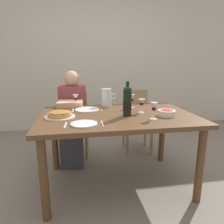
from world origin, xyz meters
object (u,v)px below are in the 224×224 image
object	(u,v)px
wine_glass_left_diner	(154,107)
diner_left	(72,115)
wine_glass_spare	(142,103)
salad_bowl	(167,112)
dinner_plate_left_setting	(87,110)
water_pitcher	(106,99)
dining_table	(117,123)
wine_bottle	(127,101)
baked_tart	(60,115)
wine_glass_right_diner	(132,98)
chair_left	(74,119)
wine_glass_centre	(76,98)
dinner_plate_right_setting	(84,124)
chair_right	(136,116)

from	to	relation	value
wine_glass_left_diner	diner_left	bearing A→B (deg)	130.50
wine_glass_spare	salad_bowl	bearing A→B (deg)	-40.65
dinner_plate_left_setting	water_pitcher	bearing A→B (deg)	33.94
dining_table	wine_bottle	distance (m)	0.26
dining_table	baked_tart	distance (m)	0.57
wine_glass_right_diner	chair_left	distance (m)	0.97
diner_left	baked_tart	bearing A→B (deg)	86.24
wine_glass_right_diner	wine_glass_centre	distance (m)	0.64
wine_glass_right_diner	chair_left	bearing A→B (deg)	137.29
wine_glass_right_diner	dinner_plate_right_setting	xyz separation A→B (m)	(-0.55, -0.56, -0.10)
dining_table	wine_glass_spare	xyz separation A→B (m)	(0.25, 0.03, 0.19)
salad_bowl	dining_table	bearing A→B (deg)	162.51
wine_glass_right_diner	dinner_plate_left_setting	bearing A→B (deg)	-176.31
dining_table	wine_glass_centre	xyz separation A→B (m)	(-0.41, 0.42, 0.20)
wine_glass_spare	chair_left	size ratio (longest dim) A/B	0.16
water_pitcher	salad_bowl	bearing A→B (deg)	-46.50
baked_tart	dinner_plate_right_setting	xyz separation A→B (m)	(0.21, -0.27, -0.02)
wine_glass_left_diner	salad_bowl	bearing A→B (deg)	28.72
chair_right	dinner_plate_left_setting	bearing A→B (deg)	44.82
wine_bottle	salad_bowl	xyz separation A→B (m)	(0.37, -0.07, -0.11)
chair_right	wine_glass_left_diner	bearing A→B (deg)	85.40
wine_glass_centre	chair_left	distance (m)	0.59
water_pitcher	wine_glass_left_diner	bearing A→B (deg)	-61.50
wine_glass_right_diner	wine_glass_centre	xyz separation A→B (m)	(-0.62, 0.15, -0.00)
salad_bowl	dinner_plate_right_setting	bearing A→B (deg)	-169.03
dining_table	wine_bottle	world-z (taller)	wine_bottle
water_pitcher	baked_tart	world-z (taller)	water_pitcher
wine_bottle	salad_bowl	distance (m)	0.39
wine_glass_centre	chair_right	xyz separation A→B (m)	(0.86, 0.45, -0.37)
chair_right	wine_bottle	bearing A→B (deg)	72.43
dining_table	water_pitcher	world-z (taller)	water_pitcher
water_pitcher	chair_right	xyz separation A→B (m)	(0.51, 0.48, -0.36)
wine_glass_right_diner	chair_right	bearing A→B (deg)	68.16
salad_bowl	chair_left	distance (m)	1.39
wine_glass_spare	wine_glass_right_diner	bearing A→B (deg)	99.37
salad_bowl	wine_glass_centre	xyz separation A→B (m)	(-0.86, 0.56, 0.07)
salad_bowl	wine_glass_centre	bearing A→B (deg)	146.84
water_pitcher	chair_left	world-z (taller)	water_pitcher
wine_glass_centre	chair_left	xyz separation A→B (m)	(-0.04, 0.46, -0.37)
salad_bowl	dinner_plate_left_setting	size ratio (longest dim) A/B	0.64
salad_bowl	wine_glass_centre	size ratio (longest dim) A/B	1.15
wine_glass_centre	chair_right	bearing A→B (deg)	27.65
wine_glass_left_diner	chair_left	xyz separation A→B (m)	(-0.73, 1.11, -0.37)
wine_bottle	wine_glass_centre	distance (m)	0.69
chair_left	wine_glass_centre	bearing A→B (deg)	99.21
wine_glass_right_diner	dinner_plate_right_setting	distance (m)	0.79
salad_bowl	chair_left	size ratio (longest dim) A/B	0.19
water_pitcher	dinner_plate_left_setting	world-z (taller)	water_pitcher
wine_glass_right_diner	chair_right	distance (m)	0.75
water_pitcher	diner_left	size ratio (longest dim) A/B	0.18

